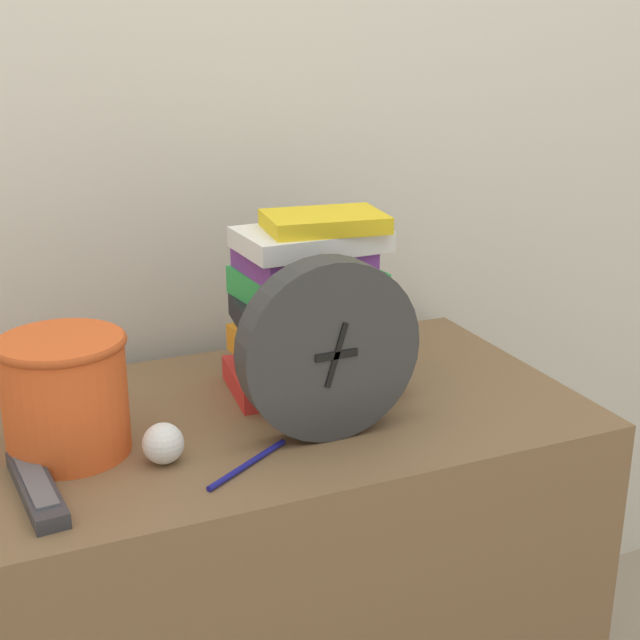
{
  "coord_description": "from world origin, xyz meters",
  "views": [
    {
      "loc": [
        -0.32,
        -0.88,
        1.28
      ],
      "look_at": [
        0.17,
        0.23,
        0.86
      ],
      "focal_mm": 50.0,
      "sensor_mm": 36.0,
      "label": 1
    }
  ],
  "objects": [
    {
      "name": "book_stack",
      "position": [
        0.19,
        0.32,
        0.85
      ],
      "size": [
        0.27,
        0.21,
        0.28
      ],
      "color": "red",
      "rests_on": "desk"
    },
    {
      "name": "tv_remote",
      "position": [
        -0.25,
        0.14,
        0.73
      ],
      "size": [
        0.05,
        0.19,
        0.02
      ],
      "color": "#333338",
      "rests_on": "desk"
    },
    {
      "name": "wall_back",
      "position": [
        0.0,
        0.6,
        1.2
      ],
      "size": [
        6.0,
        0.04,
        2.4
      ],
      "color": "silver",
      "rests_on": "ground_plane"
    },
    {
      "name": "crumpled_paper_ball",
      "position": [
        -0.09,
        0.16,
        0.75
      ],
      "size": [
        0.05,
        0.05,
        0.05
      ],
      "color": "white",
      "rests_on": "desk"
    },
    {
      "name": "desk_clock",
      "position": [
        0.14,
        0.15,
        0.85
      ],
      "size": [
        0.25,
        0.05,
        0.25
      ],
      "color": "#333333",
      "rests_on": "desk"
    },
    {
      "name": "basket",
      "position": [
        -0.19,
        0.24,
        0.81
      ],
      "size": [
        0.17,
        0.17,
        0.16
      ],
      "color": "#E05623",
      "rests_on": "desk"
    },
    {
      "name": "desk",
      "position": [
        0.0,
        0.26,
        0.36
      ],
      "size": [
        1.12,
        0.53,
        0.72
      ],
      "color": "brown",
      "rests_on": "ground_plane"
    },
    {
      "name": "pen",
      "position": [
        0.01,
        0.11,
        0.72
      ],
      "size": [
        0.13,
        0.09,
        0.01
      ],
      "color": "navy",
      "rests_on": "desk"
    }
  ]
}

